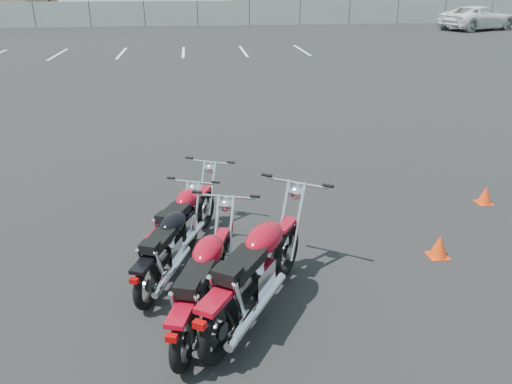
{
  "coord_description": "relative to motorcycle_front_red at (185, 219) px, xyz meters",
  "views": [
    {
      "loc": [
        -0.59,
        -5.71,
        3.38
      ],
      "look_at": [
        0.2,
        0.6,
        0.65
      ],
      "focal_mm": 35.0,
      "sensor_mm": 36.0,
      "label": 1
    }
  ],
  "objects": [
    {
      "name": "ground",
      "position": [
        0.79,
        -0.3,
        -0.44
      ],
      "size": [
        120.0,
        120.0,
        0.0
      ],
      "primitive_type": "plane",
      "color": "black",
      "rests_on": "ground"
    },
    {
      "name": "motorcycle_front_red",
      "position": [
        0.0,
        0.0,
        0.0
      ],
      "size": [
        1.2,
        1.92,
        0.97
      ],
      "color": "black",
      "rests_on": "ground"
    },
    {
      "name": "motorcycle_second_black",
      "position": [
        -0.18,
        -0.66,
        -0.02
      ],
      "size": [
        1.06,
        1.88,
        0.93
      ],
      "color": "black",
      "rests_on": "ground"
    },
    {
      "name": "motorcycle_third_red",
      "position": [
        0.22,
        -1.57,
        0.04
      ],
      "size": [
        1.08,
        2.12,
        1.05
      ],
      "color": "black",
      "rests_on": "ground"
    },
    {
      "name": "motorcycle_rear_red",
      "position": [
        0.77,
        -1.52,
        0.09
      ],
      "size": [
        1.69,
        2.23,
        1.17
      ],
      "color": "black",
      "rests_on": "ground"
    },
    {
      "name": "training_cone_near",
      "position": [
        4.83,
        0.89,
        -0.3
      ],
      "size": [
        0.24,
        0.24,
        0.29
      ],
      "color": "red",
      "rests_on": "ground"
    },
    {
      "name": "training_cone_far",
      "position": [
        3.3,
        -0.63,
        -0.29
      ],
      "size": [
        0.26,
        0.26,
        0.31
      ],
      "color": "red",
      "rests_on": "ground"
    },
    {
      "name": "chainlink_fence",
      "position": [
        0.79,
        34.7,
        0.46
      ],
      "size": [
        80.06,
        0.06,
        1.8
      ],
      "color": "gray",
      "rests_on": "ground"
    },
    {
      "name": "parking_line_stripes",
      "position": [
        -1.71,
        19.7,
        -0.44
      ],
      "size": [
        15.12,
        4.0,
        0.01
      ],
      "color": "silver",
      "rests_on": "ground"
    },
    {
      "name": "white_van",
      "position": [
        20.38,
        28.86,
        0.82
      ],
      "size": [
        4.91,
        7.16,
        2.53
      ],
      "primitive_type": "imported",
      "rotation": [
        0.0,
        0.0,
        1.95
      ],
      "color": "silver",
      "rests_on": "ground"
    }
  ]
}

